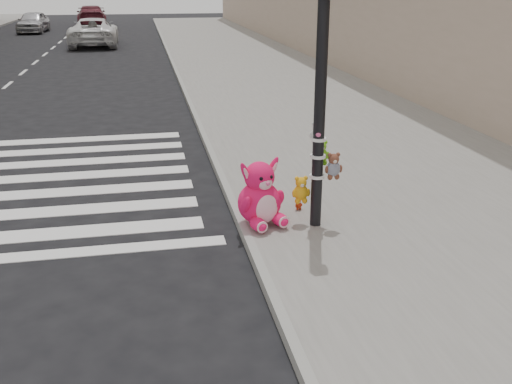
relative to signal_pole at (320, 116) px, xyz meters
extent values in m
plane|color=black|center=(-2.61, -1.82, -1.77)|extent=(120.00, 120.00, 0.00)
cube|color=slate|center=(2.39, 8.18, -1.70)|extent=(7.00, 80.00, 0.14)
cube|color=gray|center=(-1.06, 8.18, -1.70)|extent=(0.12, 80.00, 0.15)
cylinder|color=black|center=(-0.01, -0.02, 0.37)|extent=(0.16, 0.16, 4.00)
cylinder|color=white|center=(-0.01, -0.02, -0.88)|extent=(0.22, 0.22, 0.04)
cylinder|color=white|center=(-0.01, -0.02, -0.58)|extent=(0.22, 0.22, 0.04)
cylinder|color=white|center=(-0.01, -0.02, -0.33)|extent=(0.22, 0.22, 0.04)
ellipsoid|color=#FF155D|center=(-0.89, -0.13, -1.54)|extent=(0.31, 0.39, 0.18)
ellipsoid|color=#FF155D|center=(-0.55, -0.01, -1.54)|extent=(0.31, 0.39, 0.18)
ellipsoid|color=#FF155D|center=(-0.81, 0.20, -1.31)|extent=(0.78, 0.72, 0.64)
ellipsoid|color=#F9BFD1|center=(-0.74, -0.01, -1.33)|extent=(0.38, 0.23, 0.42)
sphere|color=#FF155D|center=(-0.81, 0.20, -0.91)|extent=(0.56, 0.56, 0.44)
ellipsoid|color=#FF155D|center=(-1.00, 0.15, -0.85)|extent=(0.32, 0.18, 0.44)
ellipsoid|color=#FF155D|center=(-0.62, 0.28, -0.85)|extent=(0.32, 0.18, 0.44)
imported|color=silver|center=(-4.90, 26.66, -1.01)|extent=(2.62, 5.54, 1.53)
imported|color=#561822|center=(-6.11, 41.86, -0.98)|extent=(2.66, 5.60, 1.58)
imported|color=#BABABF|center=(-9.66, 36.22, -1.04)|extent=(1.92, 4.35, 1.46)
camera|label=1|loc=(-2.35, -7.42, 1.77)|focal=40.00mm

